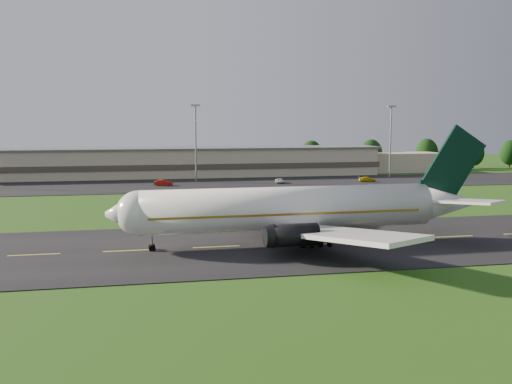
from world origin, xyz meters
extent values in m
plane|color=#1F4A12|center=(0.00, 0.00, 0.00)|extent=(360.00, 360.00, 0.00)
cube|color=black|center=(0.00, 0.00, 0.05)|extent=(220.00, 30.00, 0.10)
cube|color=black|center=(0.00, 72.00, 0.05)|extent=(260.00, 30.00, 0.10)
cylinder|color=white|center=(9.42, 0.00, 4.80)|extent=(38.08, 6.17, 5.60)
sphere|color=white|center=(-9.58, -0.28, 4.80)|extent=(5.60, 5.60, 5.60)
cone|color=white|center=(-11.58, -0.31, 4.80)|extent=(4.08, 5.43, 5.38)
cone|color=white|center=(31.91, 0.34, 4.80)|extent=(9.08, 5.62, 5.49)
cube|color=olive|center=(8.92, -0.01, 4.45)|extent=(35.08, 6.16, 0.28)
cube|color=black|center=(-10.18, -0.29, 5.35)|extent=(2.04, 3.03, 0.65)
cube|color=white|center=(13.08, -10.95, 3.30)|extent=(14.33, 20.16, 2.20)
cube|color=white|center=(12.75, 11.05, 3.30)|extent=(13.90, 20.20, 2.20)
cube|color=white|center=(31.99, -4.66, 5.70)|extent=(7.61, 9.38, 0.91)
cube|color=white|center=(31.84, 5.33, 5.70)|extent=(7.44, 9.39, 0.91)
cube|color=black|center=(30.41, 0.31, 6.60)|extent=(5.01, 0.62, 3.00)
cube|color=black|center=(32.91, 0.35, 10.30)|extent=(9.44, 0.59, 10.55)
cylinder|color=black|center=(8.04, -8.02, 2.90)|extent=(5.64, 2.78, 2.70)
cylinder|color=black|center=(7.80, 7.98, 2.90)|extent=(5.64, 2.78, 2.70)
cube|color=#BEA991|center=(0.00, 96.00, 4.00)|extent=(120.00, 15.00, 8.00)
cube|color=#4C4438|center=(0.00, 96.00, 3.20)|extent=(121.00, 15.40, 1.60)
cube|color=#595B60|center=(0.00, 96.00, 8.15)|extent=(122.00, 16.00, 0.50)
cube|color=#BEA991|center=(70.00, 98.00, 3.00)|extent=(28.00, 11.00, 6.00)
cylinder|color=gray|center=(5.00, 80.00, 10.00)|extent=(0.44, 0.44, 20.00)
cube|color=gray|center=(5.00, 80.00, 20.10)|extent=(2.40, 1.20, 0.50)
cylinder|color=gray|center=(60.00, 80.00, 10.00)|extent=(0.44, 0.44, 20.00)
cube|color=gray|center=(60.00, 80.00, 20.10)|extent=(2.40, 1.20, 0.50)
cylinder|color=black|center=(-35.57, 107.48, 1.27)|extent=(0.56, 0.56, 2.54)
ellipsoid|color=black|center=(-35.57, 107.48, 4.37)|extent=(5.93, 5.93, 7.41)
cylinder|color=black|center=(44.69, 106.08, 1.55)|extent=(0.56, 0.56, 3.09)
ellipsoid|color=black|center=(44.69, 106.08, 5.33)|extent=(7.22, 7.22, 9.02)
cylinder|color=black|center=(65.30, 106.35, 1.58)|extent=(0.56, 0.56, 3.17)
ellipsoid|color=black|center=(65.30, 106.35, 5.45)|extent=(7.39, 7.39, 9.23)
cylinder|color=black|center=(85.03, 105.94, 1.60)|extent=(0.56, 0.56, 3.20)
ellipsoid|color=black|center=(85.03, 105.94, 5.52)|extent=(7.48, 7.48, 9.35)
cylinder|color=black|center=(101.97, 105.02, 1.49)|extent=(0.56, 0.56, 2.97)
ellipsoid|color=black|center=(101.97, 105.02, 5.12)|extent=(6.93, 6.93, 8.66)
cylinder|color=black|center=(116.64, 106.16, 1.49)|extent=(0.56, 0.56, 2.98)
ellipsoid|color=black|center=(116.64, 106.16, 5.14)|extent=(6.96, 6.96, 8.70)
imported|color=#9F110A|center=(-3.91, 71.43, 0.85)|extent=(4.71, 2.17, 1.50)
imported|color=silver|center=(25.70, 71.50, 0.69)|extent=(2.57, 4.48, 1.18)
imported|color=gold|center=(49.18, 70.10, 0.75)|extent=(4.70, 2.54, 1.29)
camera|label=1|loc=(-9.05, -70.72, 16.01)|focal=40.00mm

